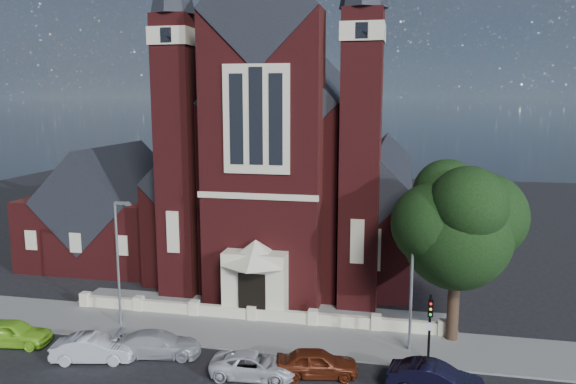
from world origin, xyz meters
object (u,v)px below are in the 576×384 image
(car_lime_van, at_px, (12,333))
(car_white_suv, at_px, (254,365))
(street_lamp_left, at_px, (119,256))
(car_silver_a, at_px, (93,348))
(traffic_signal, at_px, (430,321))
(car_navy, at_px, (436,379))
(car_silver_b, at_px, (158,344))
(street_tree, at_px, (459,229))
(street_lamp_right, at_px, (414,275))
(car_dark_red, at_px, (317,363))
(church, at_px, (299,166))
(parish_hall, at_px, (113,215))

(car_lime_van, xyz_separation_m, car_white_suv, (14.89, -0.78, -0.13))
(street_lamp_left, relative_size, car_silver_a, 1.82)
(car_white_suv, bearing_deg, street_lamp_left, 61.40)
(street_lamp_left, bearing_deg, traffic_signal, -4.76)
(street_lamp_left, bearing_deg, car_navy, -13.34)
(car_silver_b, distance_m, car_white_suv, 6.04)
(traffic_signal, bearing_deg, street_tree, 64.05)
(street_lamp_left, xyz_separation_m, car_white_suv, (9.96, -4.67, -3.97))
(street_lamp_right, relative_size, car_dark_red, 1.89)
(street_lamp_left, xyz_separation_m, traffic_signal, (18.91, -1.57, -2.02))
(car_silver_a, bearing_deg, car_lime_van, 68.67)
(traffic_signal, xyz_separation_m, car_white_suv, (-8.95, -3.09, -1.95))
(church, distance_m, street_tree, 21.38)
(street_tree, height_order, car_white_suv, street_tree)
(street_tree, height_order, street_lamp_right, street_tree)
(parish_hall, relative_size, car_silver_a, 2.74)
(car_white_suv, xyz_separation_m, car_navy, (9.17, 0.13, 0.13))
(parish_hall, bearing_deg, street_lamp_right, -28.22)
(car_white_suv, height_order, car_dark_red, car_dark_red)
(street_lamp_right, bearing_deg, church, 118.04)
(street_tree, relative_size, traffic_signal, 2.67)
(car_silver_b, height_order, car_white_suv, car_silver_b)
(street_tree, xyz_separation_m, car_navy, (-1.37, -6.24, -6.20))
(parish_hall, distance_m, street_lamp_right, 29.62)
(car_silver_b, relative_size, car_dark_red, 1.11)
(traffic_signal, bearing_deg, car_lime_van, -174.46)
(car_white_suv, bearing_deg, street_tree, -62.33)
(traffic_signal, height_order, car_lime_van, traffic_signal)
(car_navy, bearing_deg, street_lamp_right, 23.33)
(church, bearing_deg, parish_hall, -162.84)
(car_silver_a, xyz_separation_m, car_white_suv, (9.14, 0.07, -0.10))
(traffic_signal, bearing_deg, street_lamp_left, 175.24)
(church, distance_m, car_navy, 27.06)
(street_tree, distance_m, car_white_suv, 13.85)
(church, height_order, car_white_suv, church)
(church, xyz_separation_m, street_tree, (12.60, -17.23, -1.23))
(church, xyz_separation_m, car_silver_a, (-7.09, -23.68, -7.45))
(parish_hall, relative_size, car_silver_b, 2.55)
(street_lamp_right, height_order, car_navy, street_lamp_right)
(car_lime_van, bearing_deg, church, -36.28)
(car_silver_b, bearing_deg, church, -19.47)
(church, xyz_separation_m, car_dark_red, (5.25, -22.86, -7.46))
(street_tree, bearing_deg, car_dark_red, -142.52)
(car_silver_a, bearing_deg, traffic_signal, -92.92)
(church, relative_size, street_lamp_left, 4.31)
(car_lime_van, bearing_deg, car_silver_b, -93.88)
(street_lamp_left, bearing_deg, street_lamp_right, 0.00)
(car_white_suv, bearing_deg, car_lime_van, 83.51)
(street_lamp_left, distance_m, car_white_suv, 11.69)
(car_silver_b, distance_m, car_dark_red, 9.12)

